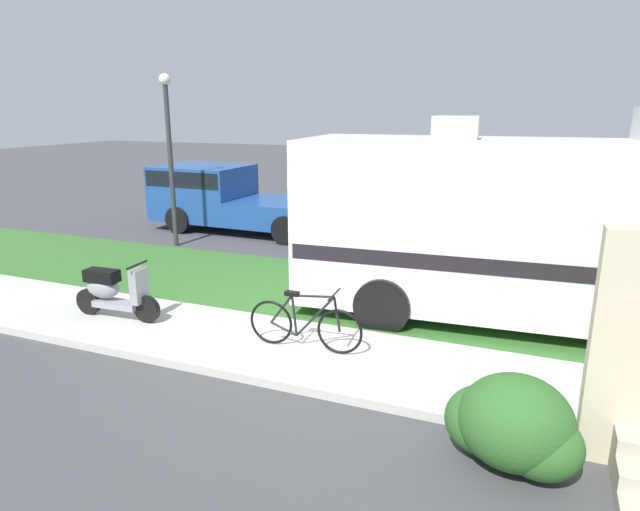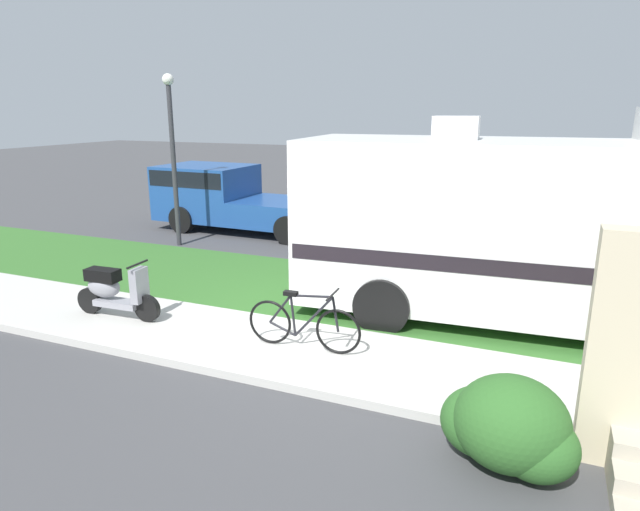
# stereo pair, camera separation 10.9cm
# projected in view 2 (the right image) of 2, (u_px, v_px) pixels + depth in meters

# --- Properties ---
(ground_plane) EXTENTS (80.00, 80.00, 0.00)m
(ground_plane) POSITION_uv_depth(u_px,v_px,m) (298.00, 321.00, 9.16)
(ground_plane) COLOR #424244
(sidewalk) EXTENTS (24.00, 2.00, 0.12)m
(sidewalk) POSITION_uv_depth(u_px,v_px,m) (263.00, 346.00, 8.07)
(sidewalk) COLOR beige
(sidewalk) RESTS_ON ground
(grass_strip) EXTENTS (24.00, 3.40, 0.08)m
(grass_strip) POSITION_uv_depth(u_px,v_px,m) (330.00, 292.00, 10.48)
(grass_strip) COLOR #336628
(grass_strip) RESTS_ON ground
(motorhome_rv) EXTENTS (7.06, 2.85, 3.47)m
(motorhome_rv) POSITION_uv_depth(u_px,v_px,m) (524.00, 225.00, 8.68)
(motorhome_rv) COLOR silver
(motorhome_rv) RESTS_ON ground
(scooter) EXTENTS (1.58, 0.50, 0.97)m
(scooter) POSITION_uv_depth(u_px,v_px,m) (114.00, 290.00, 8.94)
(scooter) COLOR black
(scooter) RESTS_ON ground
(bicycle) EXTENTS (1.70, 0.52, 0.89)m
(bicycle) POSITION_uv_depth(u_px,v_px,m) (303.00, 324.00, 7.76)
(bicycle) COLOR black
(bicycle) RESTS_ON ground
(pickup_truck_near) EXTENTS (5.72, 2.33, 1.83)m
(pickup_truck_near) POSITION_uv_depth(u_px,v_px,m) (232.00, 196.00, 15.87)
(pickup_truck_near) COLOR #1E478C
(pickup_truck_near) RESTS_ON ground
(bush_by_porch) EXTENTS (1.33, 1.00, 0.94)m
(bush_by_porch) POSITION_uv_depth(u_px,v_px,m) (509.00, 427.00, 5.34)
(bush_by_porch) COLOR #2D6026
(bush_by_porch) RESTS_ON ground
(street_lamp_post) EXTENTS (0.28, 0.28, 4.25)m
(street_lamp_post) POSITION_uv_depth(u_px,v_px,m) (172.00, 144.00, 13.56)
(street_lamp_post) COLOR #333338
(street_lamp_post) RESTS_ON ground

